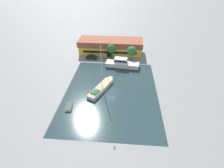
{
  "coord_description": "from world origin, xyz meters",
  "views": [
    {
      "loc": [
        3.75,
        -43.85,
        32.93
      ],
      "look_at": [
        0.0,
        2.87,
        1.0
      ],
      "focal_mm": 28.0,
      "sensor_mm": 36.0,
      "label": 1
    }
  ],
  "objects_px": {
    "quay_tree_near_building": "(132,51)",
    "sailboat_moored": "(101,88)",
    "warehouse_building": "(111,46)",
    "parked_car": "(92,57)",
    "small_dinghy": "(69,107)",
    "motor_cruiser": "(122,64)",
    "quay_tree_by_water": "(111,49)"
  },
  "relations": [
    {
      "from": "quay_tree_near_building",
      "to": "small_dinghy",
      "type": "relative_size",
      "value": 1.85
    },
    {
      "from": "quay_tree_near_building",
      "to": "sailboat_moored",
      "type": "xyz_separation_m",
      "value": [
        -9.69,
        -21.14,
        -3.72
      ]
    },
    {
      "from": "sailboat_moored",
      "to": "quay_tree_by_water",
      "type": "bearing_deg",
      "value": 110.47
    },
    {
      "from": "quay_tree_near_building",
      "to": "sailboat_moored",
      "type": "bearing_deg",
      "value": -114.62
    },
    {
      "from": "parked_car",
      "to": "sailboat_moored",
      "type": "distance_m",
      "value": 22.98
    },
    {
      "from": "sailboat_moored",
      "to": "small_dinghy",
      "type": "xyz_separation_m",
      "value": [
        -7.78,
        -9.24,
        -0.43
      ]
    },
    {
      "from": "small_dinghy",
      "to": "parked_car",
      "type": "bearing_deg",
      "value": -97.88
    },
    {
      "from": "warehouse_building",
      "to": "quay_tree_near_building",
      "type": "distance_m",
      "value": 12.33
    },
    {
      "from": "small_dinghy",
      "to": "motor_cruiser",
      "type": "bearing_deg",
      "value": -125.48
    },
    {
      "from": "quay_tree_by_water",
      "to": "small_dinghy",
      "type": "bearing_deg",
      "value": -105.69
    },
    {
      "from": "quay_tree_near_building",
      "to": "sailboat_moored",
      "type": "height_order",
      "value": "sailboat_moored"
    },
    {
      "from": "quay_tree_by_water",
      "to": "parked_car",
      "type": "relative_size",
      "value": 1.33
    },
    {
      "from": "quay_tree_by_water",
      "to": "small_dinghy",
      "type": "distance_m",
      "value": 33.77
    },
    {
      "from": "small_dinghy",
      "to": "warehouse_building",
      "type": "bearing_deg",
      "value": -108.52
    },
    {
      "from": "warehouse_building",
      "to": "parked_car",
      "type": "relative_size",
      "value": 5.98
    },
    {
      "from": "motor_cruiser",
      "to": "small_dinghy",
      "type": "height_order",
      "value": "motor_cruiser"
    },
    {
      "from": "quay_tree_near_building",
      "to": "sailboat_moored",
      "type": "distance_m",
      "value": 23.55
    },
    {
      "from": "warehouse_building",
      "to": "sailboat_moored",
      "type": "distance_m",
      "value": 29.36
    },
    {
      "from": "warehouse_building",
      "to": "small_dinghy",
      "type": "xyz_separation_m",
      "value": [
        -8.3,
        -38.51,
        -2.72
      ]
    },
    {
      "from": "parked_car",
      "to": "quay_tree_by_water",
      "type": "bearing_deg",
      "value": 104.44
    },
    {
      "from": "sailboat_moored",
      "to": "small_dinghy",
      "type": "bearing_deg",
      "value": -106.41
    },
    {
      "from": "sailboat_moored",
      "to": "warehouse_building",
      "type": "bearing_deg",
      "value": 112.65
    },
    {
      "from": "warehouse_building",
      "to": "parked_car",
      "type": "height_order",
      "value": "warehouse_building"
    },
    {
      "from": "quay_tree_near_building",
      "to": "parked_car",
      "type": "xyz_separation_m",
      "value": [
        -16.63,
        0.77,
        -3.62
      ]
    },
    {
      "from": "sailboat_moored",
      "to": "motor_cruiser",
      "type": "height_order",
      "value": "sailboat_moored"
    },
    {
      "from": "parked_car",
      "to": "sailboat_moored",
      "type": "bearing_deg",
      "value": 24.26
    },
    {
      "from": "parked_car",
      "to": "quay_tree_near_building",
      "type": "bearing_deg",
      "value": 94.01
    },
    {
      "from": "warehouse_building",
      "to": "small_dinghy",
      "type": "distance_m",
      "value": 39.49
    },
    {
      "from": "sailboat_moored",
      "to": "small_dinghy",
      "type": "relative_size",
      "value": 4.3
    },
    {
      "from": "parked_car",
      "to": "small_dinghy",
      "type": "bearing_deg",
      "value": 5.14
    },
    {
      "from": "motor_cruiser",
      "to": "small_dinghy",
      "type": "distance_m",
      "value": 28.55
    },
    {
      "from": "sailboat_moored",
      "to": "motor_cruiser",
      "type": "bearing_deg",
      "value": 92.39
    }
  ]
}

